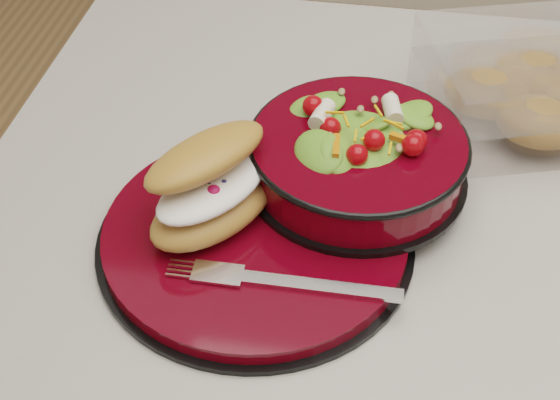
% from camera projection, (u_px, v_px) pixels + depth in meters
% --- Properties ---
extents(dinner_plate, '(0.30, 0.30, 0.02)m').
position_uv_depth(dinner_plate, '(256.00, 236.00, 0.73)').
color(dinner_plate, black).
rests_on(dinner_plate, island_counter).
extents(salad_bowl, '(0.22, 0.22, 0.09)m').
position_uv_depth(salad_bowl, '(358.00, 151.00, 0.75)').
color(salad_bowl, black).
rests_on(salad_bowl, dinner_plate).
extents(croissant, '(0.14, 0.17, 0.08)m').
position_uv_depth(croissant, '(213.00, 187.00, 0.70)').
color(croissant, '#AC7C34').
rests_on(croissant, dinner_plate).
extents(fork, '(0.18, 0.02, 0.00)m').
position_uv_depth(fork, '(288.00, 282.00, 0.67)').
color(fork, silver).
rests_on(fork, dinner_plate).
extents(pastry_box, '(0.28, 0.24, 0.09)m').
position_uv_depth(pastry_box, '(540.00, 87.00, 0.84)').
color(pastry_box, white).
rests_on(pastry_box, island_counter).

